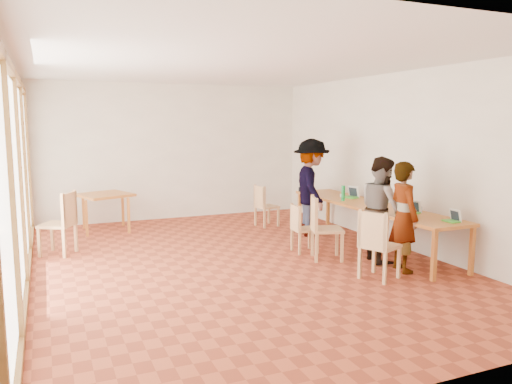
% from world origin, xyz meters
% --- Properties ---
extents(ground, '(8.00, 8.00, 0.00)m').
position_xyz_m(ground, '(0.00, 0.00, 0.00)').
color(ground, '#A44427').
rests_on(ground, ground).
extents(wall_back, '(6.00, 0.10, 3.00)m').
position_xyz_m(wall_back, '(0.00, 4.00, 1.50)').
color(wall_back, white).
rests_on(wall_back, ground).
extents(wall_front, '(6.00, 0.10, 3.00)m').
position_xyz_m(wall_front, '(0.00, -4.00, 1.50)').
color(wall_front, white).
rests_on(wall_front, ground).
extents(wall_right, '(0.10, 8.00, 3.00)m').
position_xyz_m(wall_right, '(3.00, 0.00, 1.50)').
color(wall_right, white).
rests_on(wall_right, ground).
extents(window_wall, '(0.10, 8.00, 3.00)m').
position_xyz_m(window_wall, '(-2.96, 0.00, 1.50)').
color(window_wall, white).
rests_on(window_wall, ground).
extents(ceiling, '(6.00, 8.00, 0.04)m').
position_xyz_m(ceiling, '(0.00, 0.00, 3.02)').
color(ceiling, white).
rests_on(ceiling, wall_back).
extents(communal_table, '(0.80, 4.00, 0.75)m').
position_xyz_m(communal_table, '(2.50, 0.05, 0.70)').
color(communal_table, '#C26C2B').
rests_on(communal_table, ground).
extents(side_table, '(0.90, 0.90, 0.75)m').
position_xyz_m(side_table, '(-1.57, 3.17, 0.67)').
color(side_table, '#C26C2B').
rests_on(side_table, ground).
extents(chair_near, '(0.59, 0.59, 0.52)m').
position_xyz_m(chair_near, '(1.47, -1.53, 0.59)').
color(chair_near, tan).
rests_on(chair_near, ground).
extents(chair_mid, '(0.60, 0.60, 0.53)m').
position_xyz_m(chair_mid, '(1.31, -0.31, 0.61)').
color(chair_mid, tan).
rests_on(chair_mid, ground).
extents(chair_far, '(0.40, 0.40, 0.43)m').
position_xyz_m(chair_far, '(1.21, 0.18, 0.49)').
color(chair_far, tan).
rests_on(chair_far, ground).
extents(chair_empty, '(0.46, 0.46, 0.46)m').
position_xyz_m(chair_empty, '(1.49, 2.34, 0.53)').
color(chair_empty, tan).
rests_on(chair_empty, ground).
extents(chair_spare, '(0.65, 0.65, 0.55)m').
position_xyz_m(chair_spare, '(-2.40, 1.56, 0.63)').
color(chair_spare, tan).
rests_on(chair_spare, ground).
extents(person_near, '(0.47, 0.64, 1.60)m').
position_xyz_m(person_near, '(2.09, -1.32, 0.80)').
color(person_near, gray).
rests_on(person_near, ground).
extents(person_mid, '(0.79, 0.92, 1.63)m').
position_xyz_m(person_mid, '(2.14, -0.74, 0.82)').
color(person_mid, gray).
rests_on(person_mid, ground).
extents(person_far, '(0.98, 1.33, 1.85)m').
position_xyz_m(person_far, '(2.00, 1.23, 0.92)').
color(person_far, gray).
rests_on(person_far, ground).
extents(laptop_near, '(0.19, 0.22, 0.18)m').
position_xyz_m(laptop_near, '(2.66, -1.68, 0.80)').
color(laptop_near, green).
rests_on(laptop_near, communal_table).
extents(laptop_mid, '(0.27, 0.28, 0.20)m').
position_xyz_m(laptop_mid, '(2.60, -0.91, 0.80)').
color(laptop_mid, green).
rests_on(laptop_mid, communal_table).
extents(laptop_far, '(0.28, 0.30, 0.22)m').
position_xyz_m(laptop_far, '(2.63, 0.81, 0.81)').
color(laptop_far, green).
rests_on(laptop_far, communal_table).
extents(yellow_mug, '(0.14, 0.14, 0.09)m').
position_xyz_m(yellow_mug, '(2.72, 0.05, 0.79)').
color(yellow_mug, '#BF8F0E').
rests_on(yellow_mug, communal_table).
extents(green_bottle, '(0.07, 0.07, 0.28)m').
position_xyz_m(green_bottle, '(2.28, 0.56, 0.89)').
color(green_bottle, '#127D32').
rests_on(green_bottle, communal_table).
extents(clear_glass, '(0.07, 0.07, 0.09)m').
position_xyz_m(clear_glass, '(2.72, -0.93, 0.80)').
color(clear_glass, silver).
rests_on(clear_glass, communal_table).
extents(condiment_cup, '(0.08, 0.08, 0.06)m').
position_xyz_m(condiment_cup, '(2.50, 0.96, 0.78)').
color(condiment_cup, white).
rests_on(condiment_cup, communal_table).
extents(pink_phone, '(0.05, 0.10, 0.01)m').
position_xyz_m(pink_phone, '(2.28, -0.49, 0.76)').
color(pink_phone, '#D2425F').
rests_on(pink_phone, communal_table).
extents(black_pouch, '(0.16, 0.26, 0.09)m').
position_xyz_m(black_pouch, '(2.19, 1.83, 0.80)').
color(black_pouch, black).
rests_on(black_pouch, communal_table).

